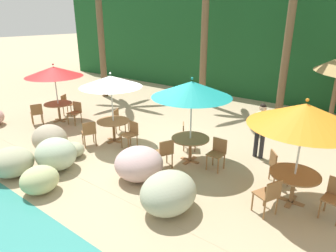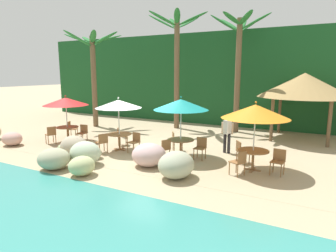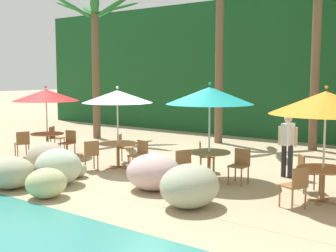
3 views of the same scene
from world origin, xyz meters
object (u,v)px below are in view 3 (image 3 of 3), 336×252
(chair_teal_inland, at_px, (204,154))
(chair_white_seaward, at_px, (140,154))
(umbrella_red, at_px, (46,95))
(chair_red_seaward, at_px, (69,141))
(dining_table_teal, at_px, (209,156))
(chair_orange_inland, at_px, (306,170))
(palm_tree_nearest, at_px, (96,40))
(palm_tree_second, at_px, (219,24))
(waiter_in_white, at_px, (288,140))
(umbrella_teal, at_px, (210,96))
(palm_tree_third, at_px, (317,23))
(dining_table_orange, at_px, (323,174))
(dining_table_white, at_px, (118,147))
(chair_orange_left, at_px, (296,184))
(umbrella_white, at_px, (117,97))
(umbrella_orange, at_px, (326,103))
(chair_white_left, at_px, (91,153))
(chair_red_left, at_px, (22,142))
(chair_teal_seaward, at_px, (240,164))
(chair_red_inland, at_px, (55,137))
(chair_white_inland, at_px, (123,146))
(chair_teal_left, at_px, (181,164))
(dining_table_red, at_px, (47,137))

(chair_teal_inland, bearing_deg, chair_white_seaward, -146.53)
(chair_white_seaward, bearing_deg, umbrella_red, 178.27)
(chair_red_seaward, relative_size, dining_table_teal, 0.79)
(chair_orange_inland, distance_m, palm_tree_nearest, 11.44)
(palm_tree_second, distance_m, waiter_in_white, 7.19)
(umbrella_teal, relative_size, palm_tree_third, 0.38)
(umbrella_teal, distance_m, dining_table_orange, 3.41)
(dining_table_white, height_order, chair_orange_left, chair_orange_left)
(umbrella_red, relative_size, chair_orange_inland, 2.68)
(umbrella_white, relative_size, waiter_in_white, 1.40)
(dining_table_white, distance_m, umbrella_orange, 6.11)
(chair_white_left, bearing_deg, umbrella_orange, 7.26)
(umbrella_red, height_order, chair_red_left, umbrella_red)
(chair_red_seaward, xyz_separation_m, dining_table_teal, (5.43, 0.00, 0.10))
(palm_tree_third, bearing_deg, chair_teal_seaward, -87.16)
(chair_white_seaward, xyz_separation_m, waiter_in_white, (3.55, 1.82, 0.47))
(umbrella_red, bearing_deg, chair_orange_left, -5.83)
(umbrella_red, height_order, dining_table_white, umbrella_red)
(palm_tree_nearest, height_order, waiter_in_white, palm_tree_nearest)
(chair_red_seaward, relative_size, chair_orange_inland, 1.00)
(chair_red_inland, bearing_deg, umbrella_red, -55.63)
(umbrella_orange, height_order, chair_orange_inland, umbrella_orange)
(chair_orange_left, bearing_deg, waiter_in_white, 115.54)
(chair_white_left, distance_m, chair_orange_left, 5.95)
(chair_red_left, xyz_separation_m, umbrella_teal, (6.49, 1.04, 1.66))
(chair_white_inland, relative_size, palm_tree_third, 0.13)
(dining_table_orange, xyz_separation_m, palm_tree_nearest, (-10.90, 4.00, 3.53))
(umbrella_red, xyz_separation_m, palm_tree_third, (6.80, 6.46, 2.50))
(dining_table_teal, height_order, dining_table_orange, same)
(chair_white_left, bearing_deg, umbrella_red, 163.56)
(chair_teal_seaward, bearing_deg, chair_teal_left, -142.56)
(umbrella_white, xyz_separation_m, dining_table_teal, (2.91, 0.31, -1.46))
(umbrella_white, height_order, palm_tree_third, palm_tree_third)
(umbrella_white, distance_m, chair_white_inland, 1.78)
(chair_white_left, bearing_deg, chair_orange_left, -0.18)
(dining_table_teal, height_order, palm_tree_third, palm_tree_third)
(chair_red_left, relative_size, dining_table_teal, 0.79)
(umbrella_white, xyz_separation_m, chair_orange_left, (5.65, -0.82, -1.56))
(chair_red_seaward, bearing_deg, umbrella_orange, -2.18)
(chair_teal_left, relative_size, umbrella_orange, 0.35)
(umbrella_teal, bearing_deg, chair_red_seaward, -180.00)
(dining_table_red, distance_m, umbrella_teal, 6.45)
(umbrella_red, height_order, dining_table_red, umbrella_red)
(chair_red_seaward, relative_size, umbrella_orange, 0.35)
(chair_orange_left, distance_m, palm_tree_nearest, 12.22)
(umbrella_white, bearing_deg, chair_red_left, -168.60)
(umbrella_orange, bearing_deg, umbrella_teal, 173.91)
(chair_red_inland, bearing_deg, umbrella_orange, -4.77)
(umbrella_teal, distance_m, chair_orange_inland, 2.95)
(dining_table_orange, bearing_deg, dining_table_white, 179.92)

